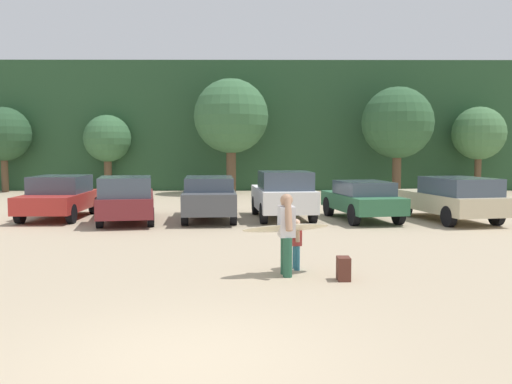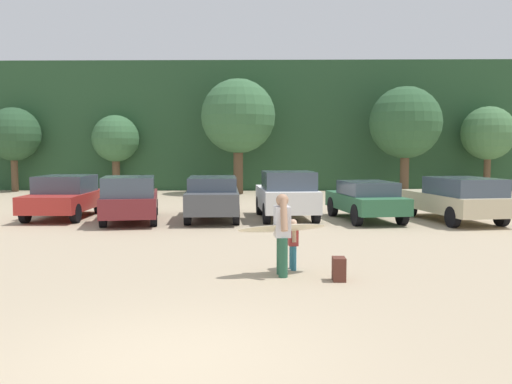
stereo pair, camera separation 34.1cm
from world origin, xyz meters
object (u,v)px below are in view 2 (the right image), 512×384
at_px(parked_car_red, 65,196).
at_px(parked_car_maroon, 130,199).
at_px(person_adult, 282,230).
at_px(parked_car_dark_gray, 213,196).
at_px(surfboard_cream, 282,228).
at_px(parked_car_white, 287,195).
at_px(person_child, 293,241).
at_px(parked_car_champagne, 457,198).
at_px(backpack_dropped, 339,269).
at_px(parked_car_forest_green, 366,199).

distance_m(parked_car_red, parked_car_maroon, 2.90).
bearing_deg(person_adult, parked_car_dark_gray, -82.43).
distance_m(parked_car_dark_gray, surfboard_cream, 9.02).
distance_m(parked_car_white, person_child, 8.37).
xyz_separation_m(parked_car_dark_gray, parked_car_champagne, (8.42, -0.51, -0.00)).
distance_m(parked_car_maroon, person_adult, 9.53).
bearing_deg(parked_car_red, surfboard_cream, -140.88).
bearing_deg(person_child, backpack_dropped, 123.51).
relative_size(parked_car_maroon, person_adult, 3.04).
relative_size(parked_car_forest_green, person_child, 4.10).
bearing_deg(parked_car_red, parked_car_dark_gray, -95.09).
bearing_deg(parked_car_champagne, surfboard_cream, 131.66).
bearing_deg(person_child, parked_car_white, -97.61).
bearing_deg(parked_car_forest_green, person_child, 150.01).
height_order(parked_car_white, backpack_dropped, parked_car_white).
xyz_separation_m(parked_car_forest_green, surfboard_cream, (-3.17, -8.55, 0.19)).
xyz_separation_m(parked_car_red, backpack_dropped, (8.71, -9.66, -0.57)).
bearing_deg(surfboard_cream, backpack_dropped, 134.83).
distance_m(parked_car_red, parked_car_forest_green, 10.83).
bearing_deg(parked_car_maroon, parked_car_red, 56.72).
relative_size(parked_car_red, parked_car_forest_green, 0.98).
relative_size(parked_car_red, person_child, 4.01).
height_order(parked_car_white, parked_car_forest_green, parked_car_white).
bearing_deg(parked_car_forest_green, backpack_dropped, 156.92).
bearing_deg(surfboard_cream, parked_car_red, -69.94).
bearing_deg(parked_car_dark_gray, person_adult, -170.15).
height_order(parked_car_dark_gray, person_adult, person_adult).
relative_size(parked_car_dark_gray, surfboard_cream, 2.48).
height_order(parked_car_white, person_adult, parked_car_white).
height_order(parked_car_champagne, surfboard_cream, parked_car_champagne).
distance_m(parked_car_champagne, person_child, 9.79).
relative_size(parked_car_white, parked_car_forest_green, 0.97).
relative_size(parked_car_dark_gray, parked_car_champagne, 0.98).
relative_size(parked_car_white, parked_car_champagne, 0.88).
height_order(parked_car_forest_green, parked_car_champagne, parked_car_champagne).
height_order(parked_car_maroon, parked_car_dark_gray, parked_car_maroon).
bearing_deg(person_child, parked_car_champagne, -134.06).
height_order(person_child, surfboard_cream, surfboard_cream).
distance_m(parked_car_red, person_child, 11.72).
relative_size(parked_car_white, backpack_dropped, 9.41).
distance_m(surfboard_cream, backpack_dropped, 1.38).
xyz_separation_m(parked_car_red, person_child, (7.88, -8.67, -0.20)).
distance_m(parked_car_red, parked_car_white, 8.05).
relative_size(person_adult, person_child, 1.54).
bearing_deg(parked_car_red, person_child, -138.47).
bearing_deg(backpack_dropped, parked_car_dark_gray, 109.52).
bearing_deg(person_child, parked_car_forest_green, -116.42).
bearing_deg(parked_car_red, backpack_dropped, -138.70).
xyz_separation_m(parked_car_red, parked_car_white, (8.05, -0.31, 0.08)).
relative_size(parked_car_white, person_child, 4.00).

